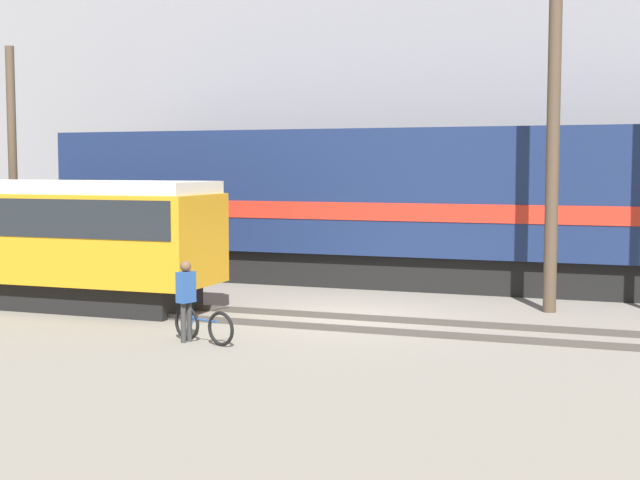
{
  "coord_description": "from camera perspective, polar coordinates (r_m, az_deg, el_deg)",
  "views": [
    {
      "loc": [
        6.44,
        -19.42,
        3.55
      ],
      "look_at": [
        -0.72,
        0.13,
        1.8
      ],
      "focal_mm": 50.0,
      "sensor_mm": 36.0,
      "label": 1
    }
  ],
  "objects": [
    {
      "name": "person",
      "position": [
        18.08,
        -8.58,
        -3.38
      ],
      "size": [
        0.32,
        0.41,
        1.64
      ],
      "color": "#333333",
      "rests_on": "ground"
    },
    {
      "name": "track_near",
      "position": [
        19.94,
        0.96,
        -5.25
      ],
      "size": [
        60.0,
        1.5,
        0.14
      ],
      "color": "#47423D",
      "rests_on": "ground"
    },
    {
      "name": "streetcar",
      "position": [
        23.67,
        -18.04,
        0.36
      ],
      "size": [
        9.89,
        2.54,
        3.17
      ],
      "color": "black",
      "rests_on": "ground"
    },
    {
      "name": "utility_pole_left",
      "position": [
        28.32,
        -19.07,
        4.52
      ],
      "size": [
        0.26,
        0.26,
        7.08
      ],
      "color": "#4C3D2D",
      "rests_on": "ground"
    },
    {
      "name": "utility_pole_center",
      "position": [
        22.11,
        14.72,
        7.95
      ],
      "size": [
        0.32,
        0.32,
        9.65
      ],
      "color": "#4C3D2D",
      "rests_on": "ground"
    },
    {
      "name": "building_backdrop",
      "position": [
        32.88,
        8.88,
        9.2
      ],
      "size": [
        40.29,
        6.0,
        12.2
      ],
      "color": "gray",
      "rests_on": "ground"
    },
    {
      "name": "track_far",
      "position": [
        26.43,
        5.85,
        -2.78
      ],
      "size": [
        60.0,
        1.51,
        0.14
      ],
      "color": "#47423D",
      "rests_on": "ground"
    },
    {
      "name": "bicycle",
      "position": [
        18.03,
        -7.46,
        -5.46
      ],
      "size": [
        1.59,
        0.66,
        0.75
      ],
      "color": "black",
      "rests_on": "ground"
    },
    {
      "name": "ground_plane",
      "position": [
        20.77,
        1.76,
        -5.04
      ],
      "size": [
        120.0,
        120.0,
        0.0
      ],
      "primitive_type": "plane",
      "color": "slate"
    },
    {
      "name": "freight_locomotive",
      "position": [
        26.43,
        4.28,
        2.32
      ],
      "size": [
        20.62,
        3.04,
        5.19
      ],
      "color": "black",
      "rests_on": "ground"
    }
  ]
}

